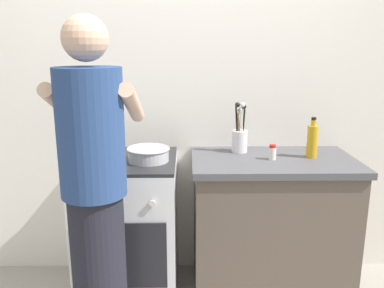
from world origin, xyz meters
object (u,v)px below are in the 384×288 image
object	(u,v)px
oil_bottle	(312,141)
person	(95,202)
pot	(103,147)
mixing_bowl	(148,154)
utensil_crock	(240,137)
spice_bottle	(272,152)
stove_range	(129,227)

from	to	relation	value
oil_bottle	person	world-z (taller)	person
pot	mixing_bowl	bearing A→B (deg)	-13.81
utensil_crock	spice_bottle	size ratio (longest dim) A/B	3.55
mixing_bowl	spice_bottle	size ratio (longest dim) A/B	2.81
mixing_bowl	oil_bottle	bearing A→B (deg)	3.80
mixing_bowl	person	xyz separation A→B (m)	(-0.20, -0.54, -0.09)
mixing_bowl	pot	bearing A→B (deg)	166.19
spice_bottle	mixing_bowl	bearing A→B (deg)	-178.38
stove_range	mixing_bowl	world-z (taller)	mixing_bowl
pot	oil_bottle	xyz separation A→B (m)	(1.28, -0.00, 0.04)
pot	oil_bottle	bearing A→B (deg)	-0.12
oil_bottle	utensil_crock	bearing A→B (deg)	162.53
mixing_bowl	oil_bottle	xyz separation A→B (m)	(1.00, 0.07, 0.06)
spice_bottle	pot	bearing A→B (deg)	177.33
stove_range	person	distance (m)	0.71
oil_bottle	mixing_bowl	bearing A→B (deg)	-176.20
utensil_crock	person	world-z (taller)	person
stove_range	utensil_crock	size ratio (longest dim) A/B	2.76
utensil_crock	person	size ratio (longest dim) A/B	0.19
stove_range	utensil_crock	world-z (taller)	utensil_crock
mixing_bowl	utensil_crock	size ratio (longest dim) A/B	0.79
mixing_bowl	person	distance (m)	0.58
utensil_crock	spice_bottle	world-z (taller)	utensil_crock
spice_bottle	oil_bottle	distance (m)	0.26
stove_range	spice_bottle	size ratio (longest dim) A/B	9.81
pot	spice_bottle	distance (m)	1.03
pot	mixing_bowl	world-z (taller)	pot
spice_bottle	oil_bottle	size ratio (longest dim) A/B	0.37
person	spice_bottle	bearing A→B (deg)	30.68
stove_range	pot	distance (m)	0.54
stove_range	spice_bottle	xyz separation A→B (m)	(0.89, -0.02, 0.49)
spice_bottle	person	bearing A→B (deg)	-149.32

